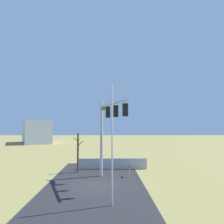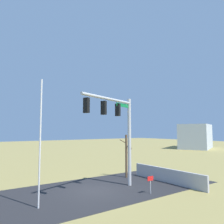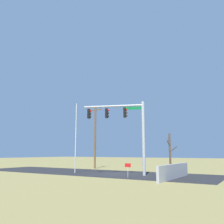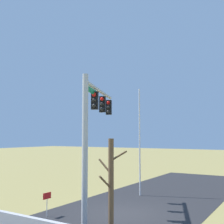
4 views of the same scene
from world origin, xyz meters
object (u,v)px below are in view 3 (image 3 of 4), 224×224
at_px(utility_pole, 95,135).
at_px(bare_tree, 170,153).
at_px(flagpole, 76,137).
at_px(open_sign, 128,167).
at_px(signal_mast, 126,123).

height_order(utility_pole, bare_tree, utility_pole).
relative_size(flagpole, open_sign, 6.17).
bearing_deg(utility_pole, bare_tree, -17.36).
height_order(flagpole, open_sign, flagpole).
distance_m(bare_tree, open_sign, 5.66).
bearing_deg(open_sign, signal_mast, 121.77).
xyz_separation_m(flagpole, utility_pole, (-2.51, 7.12, 0.76)).
bearing_deg(signal_mast, flagpole, -177.00).
relative_size(flagpole, bare_tree, 1.87).
bearing_deg(flagpole, signal_mast, 3.00).
bearing_deg(flagpole, open_sign, -13.35).
bearing_deg(open_sign, flagpole, 166.65).
height_order(utility_pole, open_sign, utility_pole).
xyz_separation_m(signal_mast, flagpole, (-6.05, -0.32, -1.21)).
height_order(flagpole, bare_tree, flagpole).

